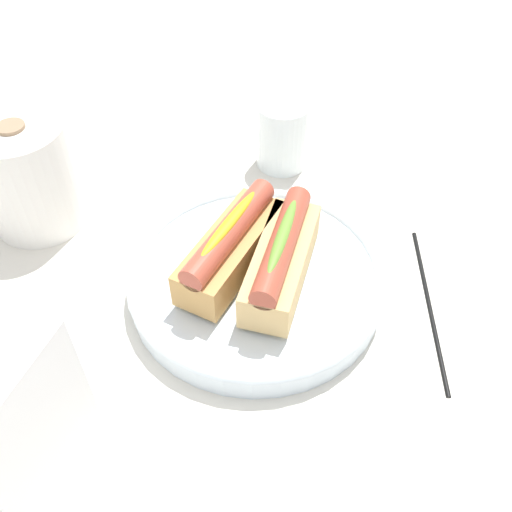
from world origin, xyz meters
name	(u,v)px	position (x,y,z in m)	size (l,w,h in m)	color
ground_plane	(246,287)	(0.00, 0.00, 0.00)	(2.40, 2.40, 0.00)	silver
serving_bowl	(256,279)	(0.00, -0.01, 0.02)	(0.27, 0.27, 0.03)	silver
hotdog_front	(282,258)	(-0.01, -0.04, 0.06)	(0.15, 0.06, 0.06)	#DBB270
hotdog_back	(231,244)	(0.00, 0.02, 0.06)	(0.16, 0.09, 0.06)	tan
water_glass	(282,139)	(0.23, 0.01, 0.04)	(0.07, 0.07, 0.09)	white
paper_towel_roll	(28,176)	(0.05, 0.27, 0.07)	(0.11, 0.11, 0.13)	white
napkin_box	(22,428)	(-0.24, 0.12, 0.07)	(0.11, 0.04, 0.15)	white
chopstick_near	(430,304)	(0.02, -0.20, 0.00)	(0.01, 0.01, 0.22)	black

